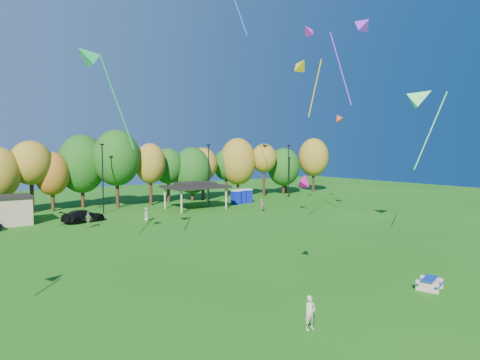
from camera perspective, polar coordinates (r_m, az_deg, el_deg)
ground at (r=23.24m, az=9.37°, el=-17.16°), size 160.00×160.00×0.00m
tree_line at (r=62.58m, az=-22.01°, el=1.57°), size 93.57×10.55×11.15m
lamp_posts at (r=58.11m, az=-17.83°, el=0.50°), size 64.50×0.25×9.09m
utility_building at (r=54.06m, az=-29.36°, el=-3.58°), size 6.30×4.30×3.25m
pavilion at (r=60.21m, az=-5.96°, el=-0.80°), size 8.20×6.20×3.77m
porta_potties at (r=66.07m, az=0.20°, el=-2.19°), size 3.75×1.68×2.18m
picnic_table at (r=28.73m, az=23.94°, el=-12.42°), size 1.96×1.78×0.70m
kite_flyer at (r=21.10m, az=9.35°, el=-17.05°), size 0.62×0.43×1.63m
car_d at (r=52.49m, az=-20.14°, el=-4.53°), size 5.28×3.16×1.43m
far_person_1 at (r=51.14m, az=-12.34°, el=-4.49°), size 0.92×0.76×1.61m
far_person_2 at (r=56.94m, az=2.97°, el=-3.44°), size 0.77×0.72×1.76m
far_person_4 at (r=48.47m, az=-19.54°, el=-5.02°), size 0.88×1.11×1.77m
kite_0 at (r=42.22m, az=23.16°, el=10.13°), size 3.75×4.34×7.83m
kite_3 at (r=32.28m, az=-19.78°, el=15.29°), size 4.36×1.57×7.45m
kite_7 at (r=49.23m, az=9.02°, el=19.18°), size 1.80×1.47×1.65m
kite_8 at (r=43.83m, az=15.61°, el=19.23°), size 1.71×4.89×8.43m
kite_9 at (r=25.07m, az=8.51°, el=0.00°), size 1.36×1.21×1.11m
kite_12 at (r=62.25m, az=13.01°, el=8.11°), size 1.18×1.54×1.47m
kite_13 at (r=39.34m, az=8.23°, el=14.92°), size 1.51×3.31×5.48m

